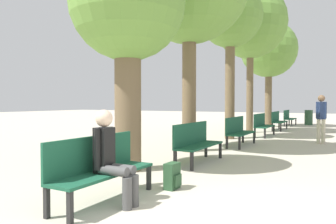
% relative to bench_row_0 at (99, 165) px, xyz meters
% --- Properties ---
extents(bench_row_0, '(0.47, 1.78, 0.92)m').
position_rel_bench_row_0_xyz_m(bench_row_0, '(0.00, 0.00, 0.00)').
color(bench_row_0, '#195138').
rests_on(bench_row_0, ground_plane).
extents(bench_row_1, '(0.47, 1.78, 0.92)m').
position_rel_bench_row_0_xyz_m(bench_row_1, '(0.00, 3.33, 0.00)').
color(bench_row_1, '#195138').
rests_on(bench_row_1, ground_plane).
extents(bench_row_2, '(0.47, 1.78, 0.92)m').
position_rel_bench_row_0_xyz_m(bench_row_2, '(0.00, 6.66, 0.00)').
color(bench_row_2, '#195138').
rests_on(bench_row_2, ground_plane).
extents(bench_row_3, '(0.47, 1.78, 0.92)m').
position_rel_bench_row_0_xyz_m(bench_row_3, '(0.00, 9.99, 0.00)').
color(bench_row_3, '#195138').
rests_on(bench_row_3, ground_plane).
extents(bench_row_4, '(0.47, 1.78, 0.92)m').
position_rel_bench_row_0_xyz_m(bench_row_4, '(0.00, 13.32, 0.00)').
color(bench_row_4, '#195138').
rests_on(bench_row_4, ground_plane).
extents(bench_row_5, '(0.47, 1.78, 0.92)m').
position_rel_bench_row_0_xyz_m(bench_row_5, '(0.00, 16.65, 0.00)').
color(bench_row_5, '#195138').
rests_on(bench_row_5, ground_plane).
extents(tree_row_0, '(2.36, 2.36, 4.60)m').
position_rel_bench_row_0_xyz_m(tree_row_0, '(-0.87, 1.90, 2.78)').
color(tree_row_0, brown).
rests_on(tree_row_0, ground_plane).
extents(tree_row_2, '(2.41, 2.41, 5.86)m').
position_rel_bench_row_0_xyz_m(tree_row_2, '(-0.87, 8.44, 4.04)').
color(tree_row_2, brown).
rests_on(tree_row_2, ground_plane).
extents(tree_row_3, '(3.27, 3.27, 6.64)m').
position_rel_bench_row_0_xyz_m(tree_row_3, '(-0.87, 11.30, 4.46)').
color(tree_row_3, brown).
rests_on(tree_row_3, ground_plane).
extents(tree_row_4, '(3.11, 3.11, 5.89)m').
position_rel_bench_row_0_xyz_m(tree_row_4, '(-0.87, 15.24, 3.78)').
color(tree_row_4, brown).
rests_on(tree_row_4, ground_plane).
extents(person_seated, '(0.63, 0.36, 1.30)m').
position_rel_bench_row_0_xyz_m(person_seated, '(0.24, -0.04, 0.17)').
color(person_seated, '#4C4C4C').
rests_on(person_seated, ground_plane).
extents(backpack, '(0.21, 0.29, 0.42)m').
position_rel_bench_row_0_xyz_m(backpack, '(0.61, 1.06, -0.31)').
color(backpack, '#284C2D').
rests_on(backpack, ground_plane).
extents(pedestrian_far, '(0.33, 0.29, 1.63)m').
position_rel_bench_row_0_xyz_m(pedestrian_far, '(2.28, 8.44, 0.42)').
color(pedestrian_far, beige).
rests_on(pedestrian_far, ground_plane).
extents(trash_bin, '(0.46, 0.46, 0.90)m').
position_rel_bench_row_0_xyz_m(trash_bin, '(0.97, 17.84, -0.06)').
color(trash_bin, '#2D5138').
rests_on(trash_bin, ground_plane).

